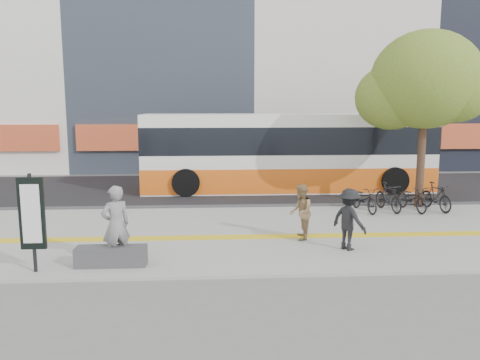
{
  "coord_description": "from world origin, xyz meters",
  "views": [
    {
      "loc": [
        -0.25,
        -11.82,
        3.74
      ],
      "look_at": [
        0.54,
        2.0,
        1.54
      ],
      "focal_mm": 35.56,
      "sensor_mm": 36.0,
      "label": 1
    }
  ],
  "objects": [
    {
      "name": "ground",
      "position": [
        0.0,
        0.0,
        0.0
      ],
      "size": [
        120.0,
        120.0,
        0.0
      ],
      "primitive_type": "plane",
      "color": "slate",
      "rests_on": "ground"
    },
    {
      "name": "pedestrian_dark",
      "position": [
        3.18,
        -0.28,
        0.87
      ],
      "size": [
        1.06,
        1.17,
        1.57
      ],
      "primitive_type": "imported",
      "rotation": [
        0.0,
        0.0,
        2.18
      ],
      "color": "black",
      "rests_on": "sidewalk"
    },
    {
      "name": "sidewalk",
      "position": [
        0.0,
        1.5,
        0.04
      ],
      "size": [
        40.0,
        7.0,
        0.08
      ],
      "primitive_type": "cube",
      "color": "gray",
      "rests_on": "ground"
    },
    {
      "name": "curb",
      "position": [
        0.0,
        5.0,
        0.07
      ],
      "size": [
        40.0,
        0.25,
        0.14
      ],
      "primitive_type": "cube",
      "color": "#38383B",
      "rests_on": "ground"
    },
    {
      "name": "pedestrian_tan",
      "position": [
        2.13,
        0.71,
        0.84
      ],
      "size": [
        0.68,
        0.82,
        1.53
      ],
      "primitive_type": "imported",
      "rotation": [
        0.0,
        0.0,
        -1.72
      ],
      "color": "#94774D",
      "rests_on": "sidewalk"
    },
    {
      "name": "tactile_strip",
      "position": [
        0.0,
        1.0,
        0.09
      ],
      "size": [
        40.0,
        0.45,
        0.01
      ],
      "primitive_type": "cube",
      "color": "yellow",
      "rests_on": "sidewalk"
    },
    {
      "name": "bicycle_row",
      "position": [
        6.2,
        4.0,
        0.54
      ],
      "size": [
        3.38,
        1.76,
        0.98
      ],
      "color": "black",
      "rests_on": "sidewalk"
    },
    {
      "name": "bus",
      "position": [
        2.96,
        8.5,
        1.6
      ],
      "size": [
        12.33,
        2.92,
        3.28
      ],
      "color": "white",
      "rests_on": "street"
    },
    {
      "name": "street",
      "position": [
        0.0,
        9.0,
        0.03
      ],
      "size": [
        40.0,
        8.0,
        0.06
      ],
      "primitive_type": "cube",
      "color": "black",
      "rests_on": "ground"
    },
    {
      "name": "signboard",
      "position": [
        -4.2,
        -1.51,
        1.37
      ],
      "size": [
        0.55,
        0.1,
        2.2
      ],
      "color": "black",
      "rests_on": "sidewalk"
    },
    {
      "name": "bench",
      "position": [
        -2.6,
        -1.2,
        0.3
      ],
      "size": [
        1.6,
        0.45,
        0.45
      ],
      "primitive_type": "cube",
      "color": "#38383B",
      "rests_on": "sidewalk"
    },
    {
      "name": "seated_woman",
      "position": [
        -2.5,
        -1.07,
        1.0
      ],
      "size": [
        0.81,
        0.73,
        1.85
      ],
      "primitive_type": "imported",
      "rotation": [
        0.0,
        0.0,
        3.7
      ],
      "color": "black",
      "rests_on": "sidewalk"
    },
    {
      "name": "street_tree",
      "position": [
        7.18,
        4.82,
        4.51
      ],
      "size": [
        4.4,
        3.8,
        6.31
      ],
      "color": "#342217",
      "rests_on": "sidewalk"
    }
  ]
}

